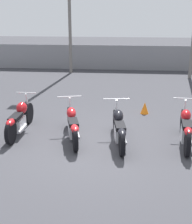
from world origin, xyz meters
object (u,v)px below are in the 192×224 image
(motorcycle_slot_2, at_px, (119,127))
(traffic_cone_near, at_px, (145,108))
(motorcycle_slot_0, at_px, (20,119))
(motorcycle_slot_1, at_px, (72,125))
(motorcycle_slot_3, at_px, (186,128))

(motorcycle_slot_2, distance_m, traffic_cone_near, 2.58)
(motorcycle_slot_0, bearing_deg, motorcycle_slot_1, -9.30)
(motorcycle_slot_1, bearing_deg, motorcycle_slot_2, -20.86)
(motorcycle_slot_0, relative_size, motorcycle_slot_2, 0.99)
(motorcycle_slot_2, relative_size, motorcycle_slot_3, 1.01)
(traffic_cone_near, bearing_deg, motorcycle_slot_1, -131.63)
(motorcycle_slot_2, bearing_deg, motorcycle_slot_3, -4.76)
(motorcycle_slot_1, distance_m, motorcycle_slot_3, 2.93)
(motorcycle_slot_0, xyz_separation_m, traffic_cone_near, (3.56, 2.03, -0.23))
(motorcycle_slot_2, distance_m, motorcycle_slot_3, 1.70)
(motorcycle_slot_3, relative_size, traffic_cone_near, 5.51)
(motorcycle_slot_3, height_order, traffic_cone_near, motorcycle_slot_3)
(motorcycle_slot_2, bearing_deg, motorcycle_slot_0, 164.43)
(motorcycle_slot_0, height_order, motorcycle_slot_3, motorcycle_slot_3)
(motorcycle_slot_2, height_order, motorcycle_slot_3, motorcycle_slot_3)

